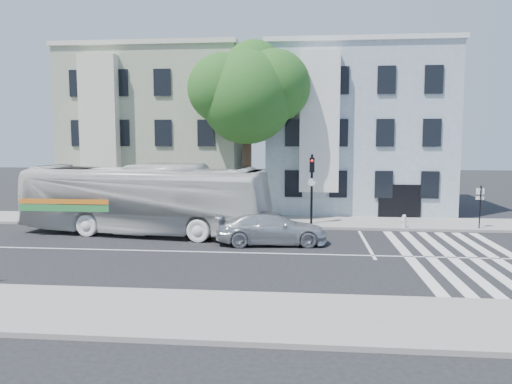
# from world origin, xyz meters

# --- Properties ---
(ground) EXTENTS (120.00, 120.00, 0.00)m
(ground) POSITION_xyz_m (0.00, 0.00, 0.00)
(ground) COLOR black
(ground) RESTS_ON ground
(sidewalk_far) EXTENTS (80.00, 4.00, 0.15)m
(sidewalk_far) POSITION_xyz_m (0.00, 8.00, 0.07)
(sidewalk_far) COLOR gray
(sidewalk_far) RESTS_ON ground
(sidewalk_near) EXTENTS (80.00, 4.00, 0.15)m
(sidewalk_near) POSITION_xyz_m (0.00, -8.00, 0.07)
(sidewalk_near) COLOR gray
(sidewalk_near) RESTS_ON ground
(building_left) EXTENTS (12.00, 10.00, 11.00)m
(building_left) POSITION_xyz_m (-7.00, 15.00, 5.50)
(building_left) COLOR gray
(building_left) RESTS_ON ground
(building_right) EXTENTS (12.00, 10.00, 11.00)m
(building_right) POSITION_xyz_m (7.00, 15.00, 5.50)
(building_right) COLOR #919DAD
(building_right) RESTS_ON ground
(street_tree) EXTENTS (7.30, 5.90, 11.10)m
(street_tree) POSITION_xyz_m (0.06, 8.74, 7.83)
(street_tree) COLOR #2D2116
(street_tree) RESTS_ON ground
(bus) EXTENTS (4.96, 13.64, 3.71)m
(bus) POSITION_xyz_m (-4.94, 3.90, 1.86)
(bus) COLOR silver
(bus) RESTS_ON ground
(sedan) EXTENTS (2.70, 5.52, 1.54)m
(sedan) POSITION_xyz_m (1.94, 1.99, 0.77)
(sedan) COLOR silver
(sedan) RESTS_ON ground
(hedge) EXTENTS (8.54, 1.40, 0.70)m
(hedge) POSITION_xyz_m (-6.31, 6.30, 0.50)
(hedge) COLOR #20591D
(hedge) RESTS_ON sidewalk_far
(traffic_signal) EXTENTS (0.44, 0.53, 4.15)m
(traffic_signal) POSITION_xyz_m (3.91, 7.00, 2.68)
(traffic_signal) COLOR black
(traffic_signal) RESTS_ON ground
(fire_hydrant) EXTENTS (0.41, 0.24, 0.73)m
(fire_hydrant) POSITION_xyz_m (9.00, 6.30, 0.52)
(fire_hydrant) COLOR silver
(fire_hydrant) RESTS_ON sidewalk_far
(far_sign_pole) EXTENTS (0.43, 0.17, 2.36)m
(far_sign_pole) POSITION_xyz_m (13.06, 6.51, 1.66)
(far_sign_pole) COLOR black
(far_sign_pole) RESTS_ON sidewalk_far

